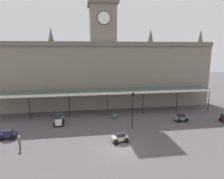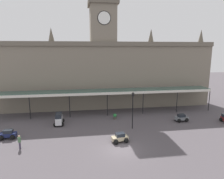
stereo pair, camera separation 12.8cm
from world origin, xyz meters
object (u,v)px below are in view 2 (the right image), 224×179
object	(u,v)px
car_grey_sedan	(181,118)
victorian_lamppost	(133,106)
car_navy_sedan	(8,135)
car_beige_sedan	(120,138)
pedestrian_beside_cars	(19,141)
planter_near_kerb	(115,116)
car_white_van	(59,120)

from	to	relation	value
car_grey_sedan	victorian_lamppost	size ratio (longest dim) A/B	0.38
car_navy_sedan	victorian_lamppost	distance (m)	17.15
car_beige_sedan	car_navy_sedan	distance (m)	14.60
car_grey_sedan	pedestrian_beside_cars	world-z (taller)	pedestrian_beside_cars
planter_near_kerb	car_navy_sedan	bearing A→B (deg)	-161.00
car_white_van	car_navy_sedan	size ratio (longest dim) A/B	1.18
pedestrian_beside_cars	planter_near_kerb	size ratio (longest dim) A/B	1.74
pedestrian_beside_cars	car_navy_sedan	bearing A→B (deg)	126.48
car_navy_sedan	victorian_lamppost	world-z (taller)	victorian_lamppost
car_beige_sedan	victorian_lamppost	size ratio (longest dim) A/B	0.40
car_navy_sedan	car_grey_sedan	bearing A→B (deg)	5.89
car_white_van	victorian_lamppost	distance (m)	11.57
pedestrian_beside_cars	victorian_lamppost	world-z (taller)	victorian_lamppost
car_navy_sedan	pedestrian_beside_cars	size ratio (longest dim) A/B	1.23
car_grey_sedan	planter_near_kerb	bearing A→B (deg)	166.41
car_navy_sedan	pedestrian_beside_cars	distance (m)	3.94
car_grey_sedan	pedestrian_beside_cars	bearing A→B (deg)	-165.98
car_white_van	pedestrian_beside_cars	bearing A→B (deg)	-117.33
car_white_van	car_grey_sedan	size ratio (longest dim) A/B	1.16
victorian_lamppost	car_white_van	bearing A→B (deg)	163.46
car_grey_sedan	pedestrian_beside_cars	distance (m)	23.86
pedestrian_beside_cars	victorian_lamppost	distance (m)	15.31
car_beige_sedan	car_grey_sedan	xyz separation A→B (m)	(11.24, 5.83, 0.00)
victorian_lamppost	planter_near_kerb	xyz separation A→B (m)	(-1.89, 4.29, -2.88)
car_navy_sedan	planter_near_kerb	size ratio (longest dim) A/B	2.14
car_navy_sedan	pedestrian_beside_cars	world-z (taller)	pedestrian_beside_cars
pedestrian_beside_cars	planter_near_kerb	xyz separation A→B (m)	(12.67, 8.31, -0.42)
car_beige_sedan	planter_near_kerb	distance (m)	8.40
car_white_van	pedestrian_beside_cars	distance (m)	8.15
car_beige_sedan	pedestrian_beside_cars	bearing A→B (deg)	179.75
car_navy_sedan	car_white_van	bearing A→B (deg)	33.96
victorian_lamppost	pedestrian_beside_cars	bearing A→B (deg)	-164.55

